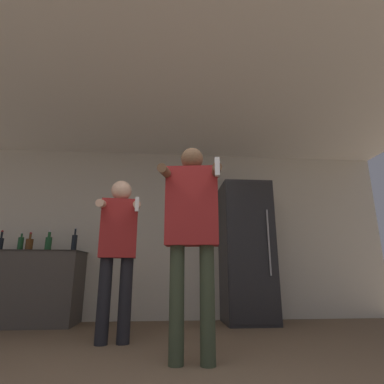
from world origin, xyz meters
The scene contains 11 objects.
wall_back centered at (0.00, 3.15, 1.27)m, with size 7.00×0.06×2.55m.
ceiling_slab centered at (0.00, 1.56, 2.57)m, with size 7.00×3.64×0.05m.
refrigerator centered at (1.18, 2.77, 0.96)m, with size 0.68×0.73×1.93m.
counter centered at (-1.74, 2.83, 0.48)m, with size 1.28×0.61×0.95m.
bottle_red_label centered at (-1.22, 2.76, 1.07)m, with size 0.07×0.07×0.32m.
bottle_brown_liquor centered at (-2.18, 2.76, 1.05)m, with size 0.07×0.07×0.27m.
bottle_short_whiskey centered at (-1.81, 2.76, 1.04)m, with size 0.09×0.09×0.25m.
bottle_clear_vodka centered at (-1.92, 2.76, 1.05)m, with size 0.07×0.07×0.25m.
bottle_green_wine centered at (-1.56, 2.76, 1.06)m, with size 0.08×0.08×0.28m.
person_woman_foreground centered at (0.25, 0.95, 1.05)m, with size 0.53×0.56×1.73m.
person_man_side centered at (-0.46, 1.69, 0.96)m, with size 0.46×0.47×1.64m.
Camera 1 is at (0.05, -1.50, 0.66)m, focal length 28.00 mm.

